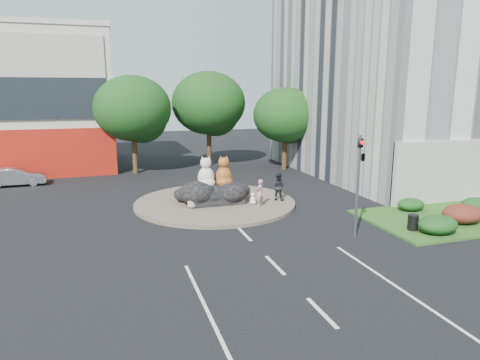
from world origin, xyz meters
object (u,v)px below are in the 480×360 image
object	(u,v)px
pedestrian_dark	(278,187)
litter_bin	(413,222)
pedestrian_pink	(260,193)
kitten_calico	(192,200)
kitten_white	(253,198)
cat_white	(206,172)
parked_car	(17,177)
cat_tabby	(224,171)

from	to	relation	value
pedestrian_dark	litter_bin	size ratio (longest dim) A/B	2.23
pedestrian_dark	litter_bin	bearing A→B (deg)	163.75
pedestrian_pink	litter_bin	size ratio (longest dim) A/B	2.07
kitten_calico	kitten_white	distance (m)	3.74
cat_white	kitten_white	bearing A→B (deg)	-22.22
pedestrian_pink	parked_car	size ratio (longest dim) A/B	0.39
cat_white	pedestrian_pink	distance (m)	3.57
kitten_white	kitten_calico	bearing A→B (deg)	153.59
cat_tabby	kitten_calico	distance (m)	2.84
pedestrian_pink	litter_bin	distance (m)	8.67
litter_bin	kitten_calico	bearing A→B (deg)	144.17
cat_white	pedestrian_pink	bearing A→B (deg)	-27.52
pedestrian_pink	parked_car	distance (m)	19.03
pedestrian_pink	pedestrian_dark	bearing A→B (deg)	170.21
kitten_calico	pedestrian_pink	world-z (taller)	pedestrian_pink
cat_tabby	cat_white	bearing A→B (deg)	176.88
cat_white	pedestrian_pink	size ratio (longest dim) A/B	1.22
kitten_calico	cat_white	bearing A→B (deg)	63.33
pedestrian_dark	kitten_white	bearing A→B (deg)	57.66
kitten_calico	cat_tabby	bearing A→B (deg)	44.18
cat_white	pedestrian_pink	xyz separation A→B (m)	(2.85, -1.85, -1.08)
pedestrian_pink	pedestrian_dark	distance (m)	1.87
pedestrian_dark	parked_car	world-z (taller)	pedestrian_dark
pedestrian_pink	parked_car	bearing A→B (deg)	-78.29
pedestrian_pink	parked_car	xyz separation A→B (m)	(-15.13, 11.53, -0.33)
cat_white	pedestrian_dark	xyz separation A→B (m)	(4.45, -0.88, -1.02)
pedestrian_dark	kitten_calico	bearing A→B (deg)	45.04
kitten_white	litter_bin	xyz separation A→B (m)	(6.16, -6.83, -0.06)
kitten_calico	pedestrian_pink	xyz separation A→B (m)	(3.99, -0.80, 0.33)
cat_tabby	pedestrian_pink	size ratio (longest dim) A/B	1.22
litter_bin	pedestrian_pink	bearing A→B (deg)	132.94
cat_tabby	parked_car	world-z (taller)	cat_tabby
kitten_calico	litter_bin	bearing A→B (deg)	-15.26
cat_tabby	pedestrian_pink	world-z (taller)	cat_tabby
cat_tabby	kitten_white	bearing A→B (deg)	-41.20
parked_car	kitten_calico	bearing A→B (deg)	-136.06
kitten_calico	pedestrian_dark	xyz separation A→B (m)	(5.59, 0.17, 0.39)
kitten_calico	parked_car	bearing A→B (deg)	156.68
cat_white	litter_bin	bearing A→B (deg)	-37.62
cat_white	cat_tabby	bearing A→B (deg)	2.16
kitten_calico	kitten_white	xyz separation A→B (m)	(3.72, -0.31, -0.11)
pedestrian_pink	pedestrian_dark	world-z (taller)	pedestrian_dark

